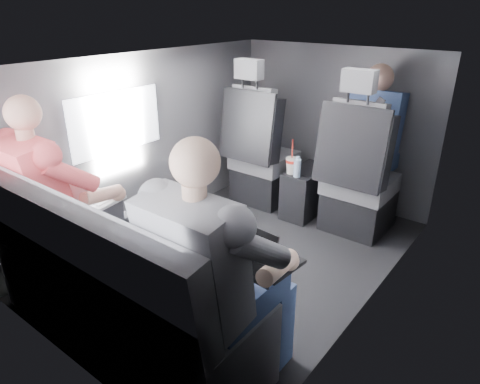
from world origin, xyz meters
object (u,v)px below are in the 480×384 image
Objects in this scene: water_bottle at (297,167)px; laptop_black at (255,255)px; front_seat_right at (357,184)px; laptop_white at (85,195)px; front_seat_left at (260,159)px; soda_cup at (292,165)px; passenger_rear_left at (59,200)px; rear_bench at (116,294)px; center_console at (306,191)px; passenger_front_right at (373,131)px; passenger_rear_right at (217,273)px.

water_bottle is 0.47× the size of laptop_black.
laptop_black is at bearing -83.31° from front_seat_right.
water_bottle is at bearing 70.23° from laptop_white.
front_seat_left is 0.41m from soda_cup.
rear_bench is at bearing -9.36° from passenger_rear_left.
rear_bench is 0.67m from laptop_white.
passenger_rear_left is (-1.21, -0.21, 0.00)m from laptop_black.
soda_cup is 1.64m from laptop_black.
passenger_rear_left is at bearing -93.97° from front_seat_left.
laptop_black is at bearing -64.61° from soda_cup.
center_console is 1.39× the size of laptop_white.
laptop_black is 0.43× the size of passenger_front_right.
front_seat_right is 3.66× the size of laptop_white.
water_bottle is at bearing 109.64° from passenger_rear_right.
passenger_rear_right is at bearing -72.01° from center_console.
front_seat_left is 2.64× the size of center_console.
water_bottle is (0.46, -0.15, 0.08)m from front_seat_left.
laptop_black is 0.28× the size of passenger_rear_left.
center_console is 1.98m from passenger_rear_left.
center_console is 1.94m from rear_bench.
front_seat_left is 1.02× the size of passenger_rear_left.
rear_bench reaches higher than laptop_black.
passenger_rear_right reaches higher than center_console.
passenger_rear_left reaches higher than laptop_black.
passenger_front_right reaches higher than soda_cup.
laptop_white is at bearing -176.27° from laptop_black.
laptop_black is (0.63, -1.44, 0.16)m from water_bottle.
front_seat_left is at bearing 86.03° from passenger_rear_left.
passenger_front_right is (0.43, 0.22, 0.55)m from center_console.
center_console is at bearing -152.86° from passenger_front_right.
water_bottle is (0.07, -0.03, 0.00)m from soda_cup.
passenger_front_right is (1.00, 2.06, 0.12)m from passenger_rear_left.
passenger_rear_right reaches higher than rear_bench.
front_seat_right is 3.58× the size of laptop_black.
laptop_white is 0.28× the size of passenger_rear_right.
front_seat_right is at bearing 59.45° from laptop_white.
laptop_white reaches higher than soda_cup.
passenger_rear_left is at bearing -119.57° from front_seat_right.
passenger_rear_right is at bearing -68.57° from soda_cup.
front_seat_right is at bearing 96.69° from laptop_black.
center_console is (0.45, 0.04, -0.20)m from front_seat_left.
rear_bench is 1.76m from water_bottle.
passenger_front_right reaches higher than passenger_rear_right.
front_seat_left is 2.10m from passenger_rear_right.
rear_bench reaches higher than laptop_white.
passenger_front_right is at bearing 37.88° from soda_cup.
water_bottle is at bearing -18.41° from front_seat_left.
soda_cup is 0.83× the size of laptop_white.
center_console is 0.39× the size of passenger_rear_left.
laptop_white is at bearing -109.77° from water_bottle.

